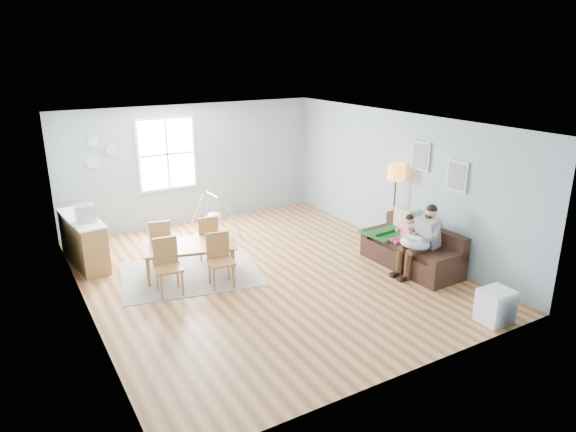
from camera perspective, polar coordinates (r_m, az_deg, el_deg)
room at (r=8.56m, az=-2.65°, el=8.49°), size 8.40×9.40×3.90m
window at (r=11.64m, az=-13.32°, el=6.71°), size 1.32×0.08×1.62m
pictures at (r=9.63m, az=16.34°, el=5.40°), size 0.05×1.34×0.74m
wall_plates at (r=11.29m, az=-20.23°, el=6.68°), size 0.67×0.02×0.66m
sofa at (r=9.75m, az=13.76°, el=-3.95°), size 0.86×1.93×0.78m
green_throw at (r=10.05m, az=10.99°, el=-1.75°), size 0.95×0.79×0.04m
beige_pillow at (r=10.07m, az=12.74°, el=-0.52°), size 0.17×0.48×0.47m
father at (r=9.35m, az=14.59°, el=-2.38°), size 0.89×0.41×1.26m
nursing_pillow at (r=9.27m, az=13.94°, el=-2.91°), size 0.56×0.55×0.21m
infant at (r=9.27m, az=13.81°, el=-2.42°), size 0.20×0.36×0.13m
toddler at (r=9.69m, az=12.87°, el=-1.63°), size 0.48×0.24×0.76m
floor_lamp at (r=10.23m, az=11.90°, el=4.01°), size 0.35×0.35×1.72m
storage_cube at (r=8.21m, az=22.01°, el=-9.27°), size 0.46×0.42×0.51m
rug at (r=9.41m, az=-10.76°, el=-6.33°), size 2.71×2.26×0.01m
dining_table at (r=9.30m, az=-10.86°, el=-4.79°), size 1.77×1.28×0.56m
chair_sw at (r=8.63m, az=-13.26°, el=-5.03°), size 0.46×0.46×0.93m
chair_se at (r=8.74m, az=-7.60°, el=-4.46°), size 0.47×0.47×0.91m
chair_nw at (r=9.73m, az=-13.98°, el=-2.57°), size 0.49×0.49×0.89m
chair_ne at (r=9.83m, az=-8.93°, el=-2.09°), size 0.44×0.44×0.87m
counter at (r=10.25m, az=-21.78°, el=-2.52°), size 0.65×1.68×0.92m
monitor at (r=9.78m, az=-21.62°, el=0.28°), size 0.32×0.30×0.30m
baby_swing at (r=11.13m, az=-8.28°, el=-0.11°), size 0.93×0.95×0.91m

